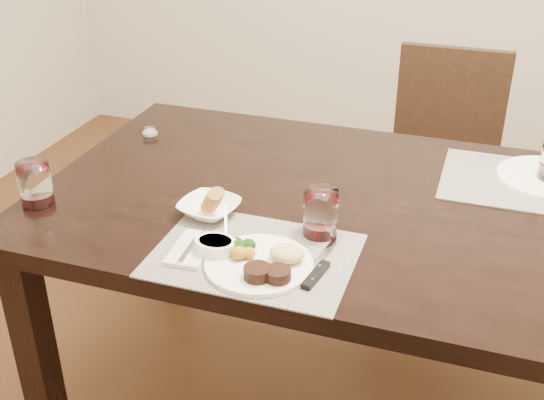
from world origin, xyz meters
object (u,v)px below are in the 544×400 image
(steak_knife, at_px, (319,268))
(wine_glass_near, at_px, (320,215))
(dinner_plate, at_px, (263,263))
(cracker_bowl, at_px, (209,207))
(chair_far, at_px, (442,155))

(steak_knife, height_order, wine_glass_near, wine_glass_near)
(dinner_plate, relative_size, steak_knife, 0.96)
(cracker_bowl, height_order, wine_glass_near, wine_glass_near)
(dinner_plate, bearing_deg, cracker_bowl, 152.90)
(cracker_bowl, distance_m, wine_glass_near, 0.29)
(dinner_plate, relative_size, wine_glass_near, 2.11)
(chair_far, bearing_deg, cracker_bowl, -113.31)
(chair_far, bearing_deg, steak_knife, -96.89)
(dinner_plate, bearing_deg, wine_glass_near, 80.61)
(steak_knife, bearing_deg, dinner_plate, -156.28)
(chair_far, relative_size, cracker_bowl, 5.34)
(chair_far, xyz_separation_m, dinner_plate, (-0.28, -1.31, 0.26))
(chair_far, relative_size, dinner_plate, 3.68)
(dinner_plate, height_order, steak_knife, dinner_plate)
(chair_far, distance_m, steak_knife, 1.32)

